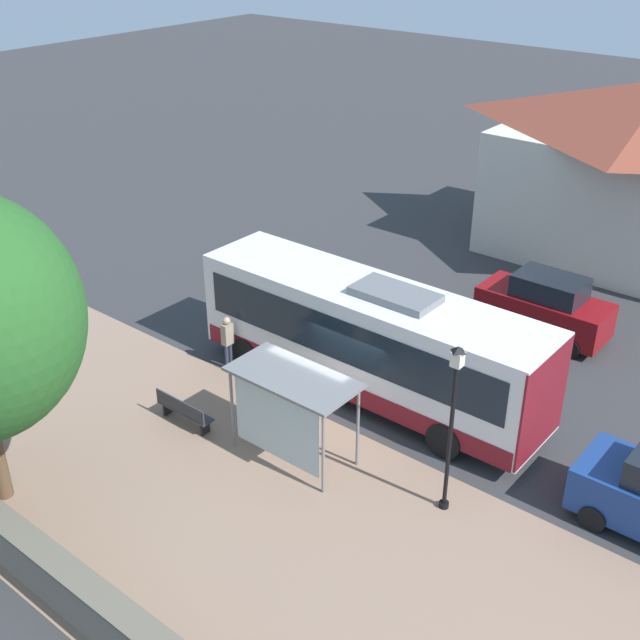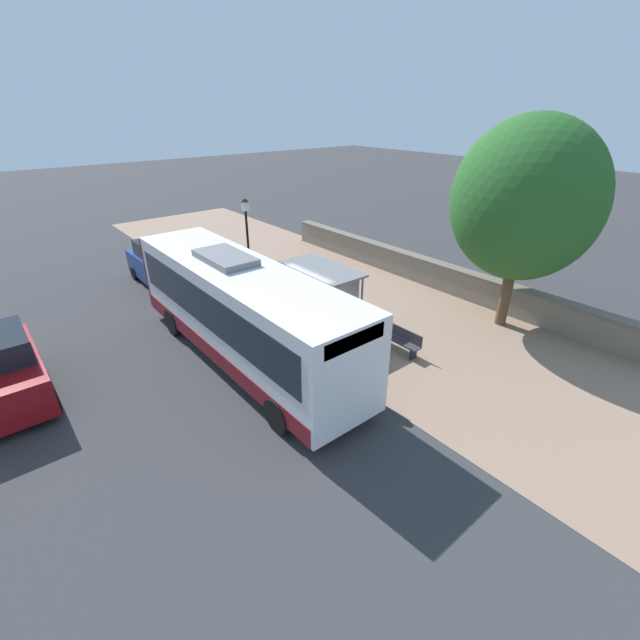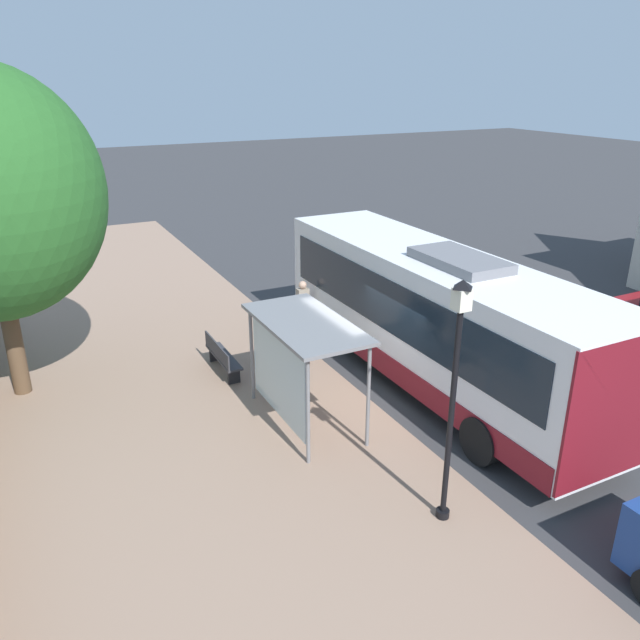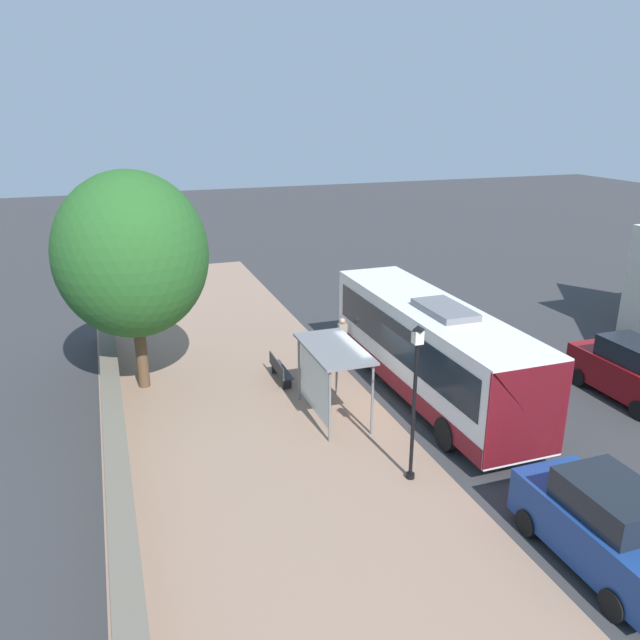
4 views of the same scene
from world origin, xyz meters
TOP-DOWN VIEW (x-y plane):
  - ground_plane at (0.00, 0.00)m, footprint 120.00×120.00m
  - sidewalk_plaza at (-4.50, 0.00)m, footprint 9.00×44.00m
  - stone_wall at (-8.55, 0.00)m, footprint 0.60×20.00m
  - bus at (1.81, 0.13)m, footprint 2.64×10.65m
  - bus_shelter at (-1.94, -0.13)m, footprint 1.68×3.32m
  - pedestrian at (0.24, 4.27)m, footprint 0.34×0.23m
  - bench at (-2.69, 3.08)m, footprint 0.40×1.86m
  - street_lamp_near at (-1.08, -4.20)m, footprint 0.28×0.28m
  - shade_tree at (-7.43, 4.29)m, footprint 5.15×5.15m
  - parked_car_behind_bus at (1.34, -8.59)m, footprint 2.02×4.17m
  - parked_car_far_lane at (8.27, -2.25)m, footprint 1.86×4.22m

SIDE VIEW (x-z plane):
  - ground_plane at x=0.00m, z-range 0.00..0.00m
  - sidewalk_plaza at x=-4.50m, z-range 0.00..0.02m
  - bench at x=-2.69m, z-range 0.04..0.92m
  - stone_wall at x=-8.55m, z-range 0.01..1.27m
  - parked_car_behind_bus at x=1.34m, z-range -0.04..2.01m
  - parked_car_far_lane at x=8.27m, z-range -0.04..2.08m
  - pedestrian at x=0.24m, z-range 0.16..1.92m
  - bus at x=1.81m, z-range 0.06..3.62m
  - bus_shelter at x=-1.94m, z-range 0.81..3.23m
  - street_lamp_near at x=-1.08m, z-range 0.41..4.84m
  - shade_tree at x=-7.43m, z-range 1.01..8.71m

